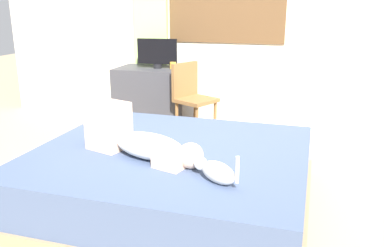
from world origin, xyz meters
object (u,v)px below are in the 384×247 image
at_px(desk, 155,98).
at_px(person_lying, 139,140).
at_px(cat, 216,171).
at_px(bed, 172,178).
at_px(cup, 173,65).
at_px(chair_by_desk, 191,95).
at_px(tv_monitor, 157,53).

bearing_deg(desk, person_lying, -70.83).
bearing_deg(cat, person_lying, 156.00).
bearing_deg(bed, person_lying, -135.97).
bearing_deg(cup, desk, -178.90).
xyz_separation_m(bed, chair_by_desk, (-0.33, 1.58, 0.28)).
xyz_separation_m(person_lying, desk, (-0.72, 2.06, -0.20)).
bearing_deg(person_lying, tv_monitor, 107.94).
relative_size(cat, chair_by_desk, 0.37).
height_order(tv_monitor, cup, tv_monitor).
xyz_separation_m(desk, tv_monitor, (0.05, -0.00, 0.55)).
bearing_deg(desk, cat, -60.13).
relative_size(cat, cup, 3.81).
relative_size(bed, chair_by_desk, 2.34).
bearing_deg(bed, chair_by_desk, 101.76).
height_order(bed, chair_by_desk, chair_by_desk).
relative_size(person_lying, desk, 1.04).
bearing_deg(tv_monitor, cup, 1.38).
bearing_deg(cup, chair_by_desk, -44.02).
height_order(person_lying, cup, cup).
bearing_deg(tv_monitor, cat, -61.04).
relative_size(cup, chair_by_desk, 0.10).
bearing_deg(chair_by_desk, cat, -69.06).
distance_m(bed, cat, 0.70).
relative_size(bed, person_lying, 2.15).
xyz_separation_m(cat, chair_by_desk, (-0.78, 2.04, -0.02)).
relative_size(bed, desk, 2.23).
height_order(bed, cat, cat).
bearing_deg(cat, bed, 134.80).
xyz_separation_m(bed, cat, (0.45, -0.45, 0.30)).
relative_size(person_lying, cup, 11.25).
relative_size(bed, cup, 24.19).
bearing_deg(bed, cat, -45.20).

